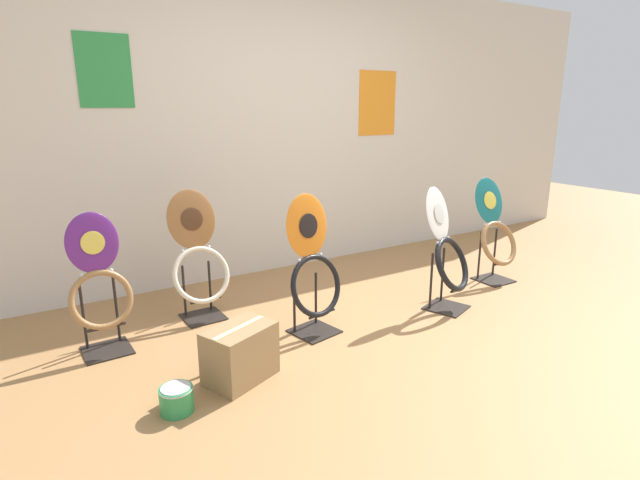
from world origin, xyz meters
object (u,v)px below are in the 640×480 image
at_px(toilet_seat_display_white_plain, 448,256).
at_px(toilet_seat_display_orange_sun, 313,269).
at_px(toilet_seat_display_teal_sax, 495,235).
at_px(storage_box, 240,353).
at_px(toilet_seat_display_woodgrain, 199,261).
at_px(paint_can, 176,398).
at_px(toilet_seat_display_purple_note, 99,285).

distance_m(toilet_seat_display_white_plain, toilet_seat_display_orange_sun, 1.08).
height_order(toilet_seat_display_teal_sax, storage_box, toilet_seat_display_teal_sax).
distance_m(toilet_seat_display_white_plain, toilet_seat_display_teal_sax, 0.85).
bearing_deg(toilet_seat_display_woodgrain, toilet_seat_display_white_plain, -26.61).
xyz_separation_m(toilet_seat_display_white_plain, paint_can, (-2.12, -0.25, -0.34)).
relative_size(toilet_seat_display_white_plain, toilet_seat_display_teal_sax, 1.03).
distance_m(paint_can, storage_box, 0.42).
height_order(toilet_seat_display_white_plain, storage_box, toilet_seat_display_white_plain).
height_order(toilet_seat_display_woodgrain, toilet_seat_display_purple_note, toilet_seat_display_woodgrain).
distance_m(toilet_seat_display_orange_sun, toilet_seat_display_teal_sax, 1.88).
distance_m(toilet_seat_display_white_plain, paint_can, 2.17).
height_order(toilet_seat_display_teal_sax, toilet_seat_display_purple_note, toilet_seat_display_teal_sax).
bearing_deg(toilet_seat_display_woodgrain, toilet_seat_display_purple_note, -164.56).
distance_m(toilet_seat_display_teal_sax, paint_can, 3.00).
bearing_deg(toilet_seat_display_white_plain, toilet_seat_display_orange_sun, 170.74).
height_order(toilet_seat_display_white_plain, paint_can, toilet_seat_display_white_plain).
bearing_deg(toilet_seat_display_teal_sax, toilet_seat_display_woodgrain, 166.72).
xyz_separation_m(toilet_seat_display_woodgrain, storage_box, (-0.10, -0.95, -0.26)).
distance_m(toilet_seat_display_teal_sax, storage_box, 2.58).
bearing_deg(toilet_seat_display_purple_note, toilet_seat_display_woodgrain, 15.44).
xyz_separation_m(toilet_seat_display_white_plain, storage_box, (-1.73, -0.13, -0.26)).
bearing_deg(toilet_seat_display_teal_sax, toilet_seat_display_white_plain, -163.68).
height_order(toilet_seat_display_orange_sun, toilet_seat_display_teal_sax, toilet_seat_display_orange_sun).
bearing_deg(toilet_seat_display_purple_note, toilet_seat_display_teal_sax, -7.07).
relative_size(toilet_seat_display_woodgrain, storage_box, 2.06).
height_order(toilet_seat_display_white_plain, toilet_seat_display_teal_sax, toilet_seat_display_white_plain).
bearing_deg(paint_can, toilet_seat_display_woodgrain, 65.18).
relative_size(toilet_seat_display_purple_note, paint_can, 5.09).
relative_size(toilet_seat_display_teal_sax, paint_can, 5.15).
xyz_separation_m(toilet_seat_display_teal_sax, storage_box, (-2.54, -0.37, -0.26)).
height_order(toilet_seat_display_white_plain, toilet_seat_display_woodgrain, toilet_seat_display_woodgrain).
bearing_deg(toilet_seat_display_white_plain, storage_box, -175.57).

